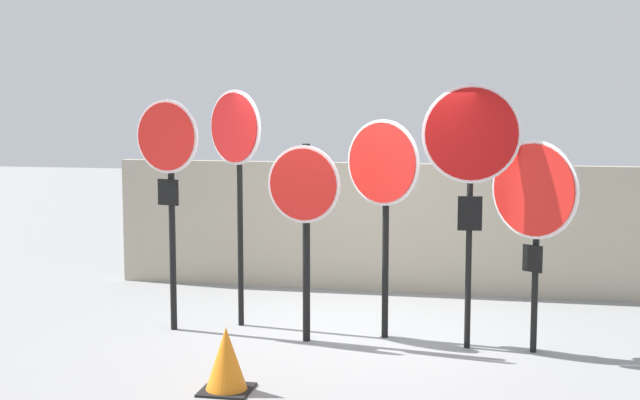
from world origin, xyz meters
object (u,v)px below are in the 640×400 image
object	(u,v)px
stop_sign_4	(471,152)
stop_sign_0	(168,163)
traffic_cone_0	(226,360)
stop_sign_3	(383,179)
stop_sign_5	(534,202)
stop_sign_2	(304,202)
stop_sign_1	(236,149)

from	to	relation	value
stop_sign_4	stop_sign_0	bearing A→B (deg)	172.27
stop_sign_4	traffic_cone_0	world-z (taller)	stop_sign_4
stop_sign_3	stop_sign_5	world-z (taller)	stop_sign_3
stop_sign_2	stop_sign_4	bearing A→B (deg)	13.23
stop_sign_2	traffic_cone_0	world-z (taller)	stop_sign_2
stop_sign_1	stop_sign_5	bearing A→B (deg)	25.24
stop_sign_2	traffic_cone_0	xyz separation A→B (m)	(-0.32, -1.60, -1.15)
stop_sign_2	stop_sign_4	world-z (taller)	stop_sign_4
stop_sign_3	traffic_cone_0	size ratio (longest dim) A/B	4.07
stop_sign_2	stop_sign_5	size ratio (longest dim) A/B	0.97
stop_sign_5	stop_sign_1	bearing A→B (deg)	-153.63
stop_sign_2	stop_sign_3	xyz separation A→B (m)	(0.75, 0.29, 0.22)
stop_sign_3	stop_sign_5	size ratio (longest dim) A/B	1.09
stop_sign_1	stop_sign_3	size ratio (longest dim) A/B	1.13
traffic_cone_0	stop_sign_0	bearing A→B (deg)	123.26
stop_sign_2	stop_sign_4	size ratio (longest dim) A/B	0.77
stop_sign_3	stop_sign_5	distance (m)	1.50
stop_sign_5	traffic_cone_0	xyz separation A→B (m)	(-2.54, -1.64, -1.20)
stop_sign_3	stop_sign_4	distance (m)	0.95
traffic_cone_0	stop_sign_4	bearing A→B (deg)	40.61
stop_sign_5	stop_sign_3	bearing A→B (deg)	-155.05
stop_sign_4	traffic_cone_0	distance (m)	3.05
stop_sign_3	stop_sign_4	world-z (taller)	stop_sign_4
traffic_cone_0	stop_sign_1	bearing A→B (deg)	104.03
stop_sign_3	stop_sign_1	bearing A→B (deg)	-158.74
stop_sign_1	stop_sign_2	world-z (taller)	stop_sign_1
stop_sign_2	stop_sign_0	bearing A→B (deg)	-175.10
stop_sign_2	stop_sign_5	bearing A→B (deg)	12.13
stop_sign_3	traffic_cone_0	world-z (taller)	stop_sign_3
stop_sign_3	stop_sign_2	bearing A→B (deg)	-130.86
stop_sign_0	traffic_cone_0	world-z (taller)	stop_sign_0
stop_sign_0	stop_sign_4	world-z (taller)	stop_sign_4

